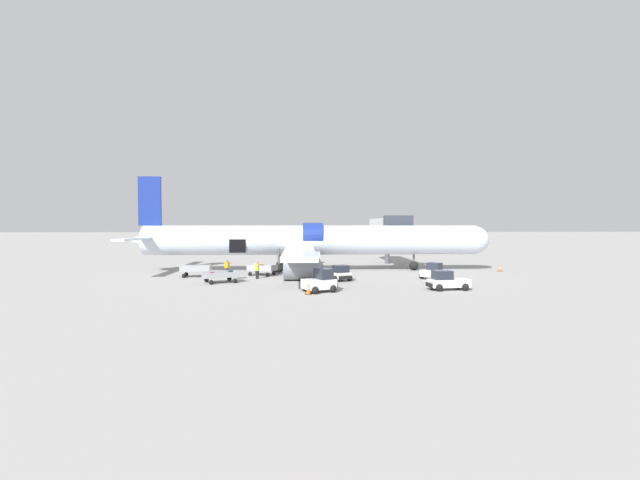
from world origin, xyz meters
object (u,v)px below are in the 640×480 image
object	(u,v)px
ground_crew_driver	(296,267)
baggage_cart_queued	(197,271)
baggage_tug_spare	(433,272)
ground_crew_supervisor	(257,270)
baggage_cart_empty	(222,277)
ground_crew_loader_a	(294,265)
baggage_tug_rear	(339,274)
airplane	(308,242)
baggage_cart_loading	(263,270)
baggage_tug_lead	(447,282)
ground_crew_loader_b	(227,267)
baggage_tug_mid	(320,282)

from	to	relation	value
ground_crew_driver	baggage_cart_queued	bearing A→B (deg)	-179.65
baggage_tug_spare	ground_crew_driver	distance (m)	12.96
baggage_cart_queued	ground_crew_supervisor	size ratio (longest dim) A/B	2.35
ground_crew_driver	baggage_cart_empty	bearing A→B (deg)	-146.31
ground_crew_loader_a	baggage_cart_empty	bearing A→B (deg)	-139.60
baggage_tug_spare	ground_crew_loader_a	world-z (taller)	ground_crew_loader_a
baggage_tug_rear	airplane	bearing A→B (deg)	107.65
ground_crew_loader_a	ground_crew_supervisor	xyz separation A→B (m)	(-3.40, -2.80, -0.12)
baggage_cart_queued	ground_crew_supervisor	world-z (taller)	ground_crew_supervisor
ground_crew_driver	ground_crew_supervisor	distance (m)	3.96
baggage_cart_empty	ground_crew_supervisor	world-z (taller)	ground_crew_supervisor
baggage_cart_loading	baggage_tug_spare	bearing A→B (deg)	-11.90
baggage_tug_spare	ground_crew_supervisor	bearing A→B (deg)	177.48
baggage_tug_lead	ground_crew_loader_b	world-z (taller)	ground_crew_loader_b
baggage_tug_spare	ground_crew_loader_a	distance (m)	13.35
baggage_tug_spare	ground_crew_loader_b	bearing A→B (deg)	170.29
baggage_cart_queued	ground_crew_supervisor	bearing A→B (deg)	-15.93
airplane	baggage_tug_mid	size ratio (longest dim) A/B	14.11
baggage_tug_spare	baggage_cart_empty	bearing A→B (deg)	-174.74
baggage_tug_lead	ground_crew_loader_a	world-z (taller)	ground_crew_loader_a
baggage_tug_mid	baggage_cart_queued	distance (m)	14.93
baggage_tug_rear	baggage_cart_loading	xyz separation A→B (m)	(-7.11, 4.33, -0.07)
baggage_cart_empty	ground_crew_driver	xyz separation A→B (m)	(6.34, 4.23, 0.45)
baggage_tug_rear	baggage_cart_loading	size ratio (longest dim) A/B	0.74
ground_crew_loader_b	baggage_cart_queued	bearing A→B (deg)	-161.48
ground_crew_driver	ground_crew_supervisor	world-z (taller)	ground_crew_driver
baggage_cart_loading	ground_crew_loader_b	world-z (taller)	ground_crew_loader_b
baggage_cart_empty	baggage_tug_mid	bearing A→B (deg)	-33.48
baggage_cart_loading	baggage_tug_mid	bearing A→B (deg)	-64.18
baggage_cart_loading	baggage_cart_empty	xyz separation A→B (m)	(-3.14, -5.11, -0.03)
ground_crew_loader_a	baggage_tug_mid	bearing A→B (deg)	-79.10
baggage_cart_empty	ground_crew_loader_b	size ratio (longest dim) A/B	2.41
airplane	ground_crew_loader_b	xyz separation A→B (m)	(-8.00, -4.07, -2.30)
baggage_cart_empty	ground_crew_loader_a	bearing A→B (deg)	40.40
baggage_cart_loading	ground_crew_loader_b	size ratio (longest dim) A/B	2.28
baggage_tug_spare	ground_crew_supervisor	size ratio (longest dim) A/B	1.59
baggage_cart_empty	ground_crew_loader_b	bearing A→B (deg)	94.70
ground_crew_loader_a	airplane	bearing A→B (deg)	70.23
ground_crew_loader_a	ground_crew_supervisor	distance (m)	4.40
baggage_tug_lead	baggage_cart_loading	bearing A→B (deg)	145.75
ground_crew_supervisor	ground_crew_driver	bearing A→B (deg)	26.36
baggage_tug_lead	ground_crew_loader_b	distance (m)	21.02
baggage_tug_rear	baggage_cart_empty	size ratio (longest dim) A/B	0.71
baggage_tug_lead	baggage_cart_queued	size ratio (longest dim) A/B	0.86
baggage_tug_lead	ground_crew_driver	xyz separation A→B (m)	(-11.67, 9.24, 0.30)
baggage_tug_spare	baggage_cart_empty	size ratio (longest dim) A/B	0.68
baggage_tug_mid	ground_crew_loader_b	distance (m)	13.66
baggage_tug_lead	baggage_cart_empty	world-z (taller)	baggage_tug_lead
baggage_cart_queued	baggage_tug_spare	bearing A→B (deg)	-6.20
baggage_cart_queued	baggage_tug_rear	bearing A→B (deg)	-14.19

